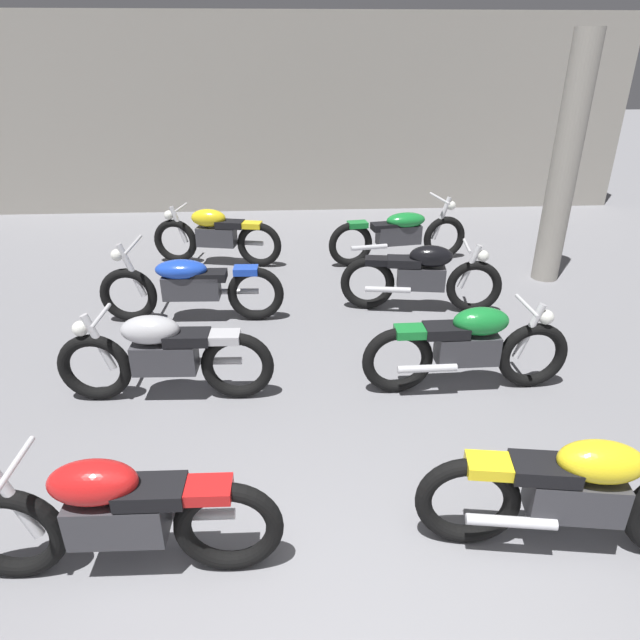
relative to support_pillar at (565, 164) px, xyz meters
The scene contains 10 objects.
back_wall 5.31m from the support_pillar, 129.39° to the left, with size 12.77×0.24×3.60m, color #9E998E.
support_pillar is the anchor object (origin of this frame).
motorcycle_left_row_0 6.79m from the support_pillar, 134.96° to the right, with size 1.97×0.48×0.88m.
motorcycle_left_row_1 5.68m from the support_pillar, 149.93° to the right, with size 1.97×0.48×0.88m.
motorcycle_left_row_2 5.08m from the support_pillar, 167.08° to the right, with size 2.17×0.68×0.97m.
motorcycle_left_row_3 4.94m from the support_pillar, 169.70° to the left, with size 1.95×0.59×0.88m.
motorcycle_right_row_0 5.22m from the support_pillar, 111.94° to the right, with size 1.96×0.52×0.88m.
motorcycle_right_row_1 3.63m from the support_pillar, 125.68° to the right, with size 1.97×0.48×0.88m.
motorcycle_right_row_2 2.53m from the support_pillar, 154.15° to the right, with size 1.96×0.52×0.88m.
motorcycle_right_row_3 2.41m from the support_pillar, 158.33° to the left, with size 2.16×0.72×0.97m.
Camera 1 is at (-0.30, -1.56, 2.95)m, focal length 31.44 mm.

